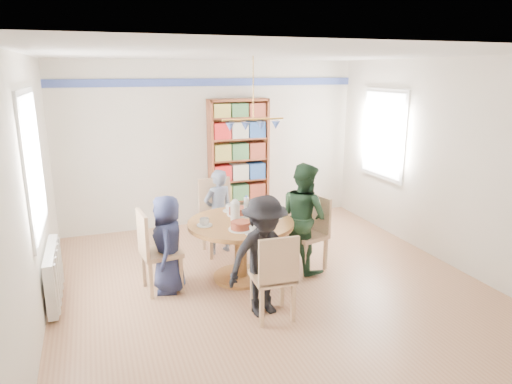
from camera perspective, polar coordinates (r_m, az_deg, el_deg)
name	(u,v)px	position (r m, az deg, el deg)	size (l,w,h in m)	color
ground	(267,282)	(5.76, 1.38, -11.13)	(5.00, 5.00, 0.00)	#A77B58
room_shell	(225,141)	(5.98, -3.90, 6.42)	(5.00, 5.00, 5.00)	white
radiator	(54,274)	(5.59, -23.97, -9.40)	(0.12, 1.00, 0.60)	silver
dining_table	(241,236)	(5.64, -1.90, -5.55)	(1.30, 1.30, 0.75)	olive
chair_left	(154,248)	(5.45, -12.68, -6.82)	(0.48, 0.48, 0.99)	tan
chair_right	(312,229)	(6.01, 7.01, -4.62)	(0.52, 0.52, 0.96)	tan
chair_far	(217,212)	(6.52, -4.85, -2.53)	(0.48, 0.48, 1.05)	tan
chair_near	(275,274)	(4.73, 2.40, -10.17)	(0.44, 0.44, 0.95)	tan
person_left	(168,244)	(5.42, -10.97, -6.40)	(0.57, 0.37, 1.16)	#1B203D
person_right	(304,217)	(5.91, 6.00, -3.12)	(0.69, 0.54, 1.42)	black
person_far	(218,212)	(6.44, -4.75, -2.47)	(0.44, 0.29, 1.21)	gray
person_near	(264,256)	(4.81, 1.04, -8.04)	(0.84, 0.49, 1.31)	black
bookshelf	(239,163)	(7.66, -2.18, 3.63)	(1.00, 0.30, 2.09)	brown
tableware	(238,216)	(5.57, -2.24, -3.03)	(1.09, 1.09, 0.29)	white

